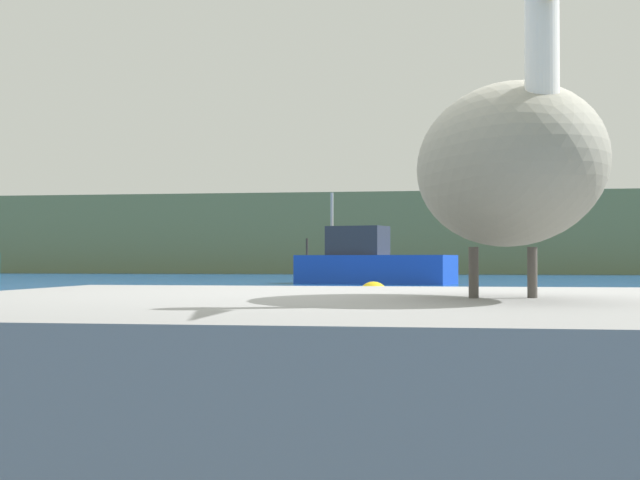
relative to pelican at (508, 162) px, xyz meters
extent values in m
cube|color=#6B7A51|center=(-0.30, 68.97, 1.42)|extent=(140.00, 14.83, 5.41)
cube|color=gray|center=(0.00, 0.01, -0.84)|extent=(3.67, 2.54, 0.88)
ellipsoid|color=gray|center=(0.00, 0.01, -0.01)|extent=(0.74, 1.11, 0.48)
cylinder|color=white|center=(0.08, -0.33, 0.23)|extent=(0.09, 0.09, 0.34)
cylinder|color=#4C4742|center=(0.07, 0.08, -0.33)|extent=(0.03, 0.03, 0.15)
cylinder|color=#4C4742|center=(-0.10, 0.04, -0.33)|extent=(0.03, 0.03, 0.15)
cube|color=blue|center=(-4.58, 36.67, -0.71)|extent=(6.62, 3.58, 1.15)
cube|color=#2D333D|center=(-5.31, 36.87, 0.45)|extent=(2.57, 1.99, 1.17)
cylinder|color=#B2B2B2|center=(-6.41, 37.16, 1.15)|extent=(0.12, 0.12, 2.56)
cylinder|color=#3F382D|center=(-7.51, 37.46, 0.22)|extent=(0.10, 0.10, 0.70)
sphere|color=yellow|center=(-2.15, 15.10, -0.99)|extent=(0.59, 0.59, 0.59)
camera|label=1|loc=(-0.06, -2.97, -0.28)|focal=55.80mm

